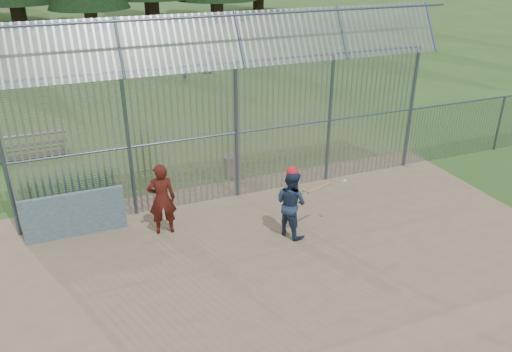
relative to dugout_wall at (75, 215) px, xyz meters
name	(u,v)px	position (x,y,z in m)	size (l,w,h in m)	color
ground	(287,257)	(4.60, -2.90, -0.62)	(120.00, 120.00, 0.00)	#2D511E
dirt_infield	(296,268)	(4.60, -3.40, -0.61)	(14.00, 10.00, 0.02)	#756047
dugout_wall	(75,215)	(0.00, 0.00, 0.00)	(2.50, 0.12, 1.20)	#38566B
batter	(291,203)	(5.12, -1.98, 0.29)	(0.87, 0.68, 1.79)	navy
onlooker	(162,199)	(2.12, -0.66, 0.36)	(0.70, 0.46, 1.93)	maroon
bg_kid_standing	(208,61)	(8.24, 15.80, 0.10)	(0.71, 0.46, 1.45)	slate
bg_kid_seated	(185,76)	(6.43, 14.04, -0.22)	(0.47, 0.19, 0.80)	slate
batting_gear	(297,175)	(5.26, -2.01, 1.08)	(1.57, 0.47, 0.68)	red
trash_can	(231,166)	(4.86, 1.93, -0.24)	(0.56, 0.56, 0.82)	gray
bleacher	(22,147)	(-1.42, 6.10, -0.21)	(3.00, 0.95, 0.72)	slate
backstop_fence	(296,114)	(6.41, 0.53, 1.74)	(20.09, 0.81, 5.30)	#47566B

